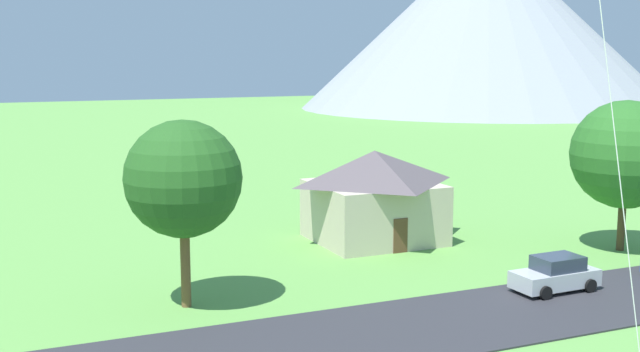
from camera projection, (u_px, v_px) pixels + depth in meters
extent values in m
cone|color=#8E939E|center=(486.00, 21.00, 162.50)|extent=(75.62, 75.62, 35.61)
cube|color=beige|center=(374.00, 212.00, 48.04)|extent=(7.03, 6.52, 3.56)
pyramid|color=#564C51|center=(375.00, 167.00, 47.62)|extent=(7.60, 7.05, 1.96)
cube|color=brown|center=(400.00, 236.00, 45.19)|extent=(0.90, 0.06, 2.00)
cylinder|color=#4C3823|center=(621.00, 222.00, 45.69)|extent=(0.44, 0.44, 3.28)
sphere|color=#286623|center=(625.00, 154.00, 45.08)|extent=(6.18, 6.18, 6.18)
cylinder|color=brown|center=(185.00, 265.00, 35.46)|extent=(0.44, 0.44, 3.87)
sphere|color=#23561E|center=(183.00, 179.00, 34.86)|extent=(5.23, 5.23, 5.23)
cube|color=#B7BCC1|center=(555.00, 278.00, 37.78)|extent=(4.25, 1.92, 0.80)
cube|color=#2D3847|center=(558.00, 263.00, 37.73)|extent=(2.24, 1.64, 0.68)
cylinder|color=black|center=(545.00, 293.00, 36.43)|extent=(0.65, 0.26, 0.64)
cylinder|color=black|center=(519.00, 282.00, 38.08)|extent=(0.65, 0.26, 0.64)
cylinder|color=black|center=(590.00, 286.00, 37.57)|extent=(0.65, 0.26, 0.64)
cylinder|color=black|center=(563.00, 276.00, 39.21)|extent=(0.65, 0.26, 0.64)
cylinder|color=silver|center=(625.00, 221.00, 14.43)|extent=(0.33, 2.83, 13.45)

